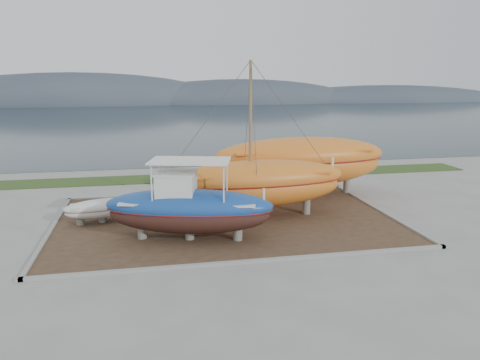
{
  "coord_description": "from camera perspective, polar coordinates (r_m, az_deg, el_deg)",
  "views": [
    {
      "loc": [
        -4.08,
        -20.24,
        7.74
      ],
      "look_at": [
        0.77,
        4.0,
        2.26
      ],
      "focal_mm": 35.0,
      "sensor_mm": 36.0,
      "label": 1
    }
  ],
  "objects": [
    {
      "name": "blue_caique",
      "position": [
        22.34,
        -6.26,
        -2.46
      ],
      "size": [
        8.43,
        4.43,
        3.88
      ],
      "primitive_type": null,
      "rotation": [
        0.0,
        0.0,
        -0.25
      ],
      "color": "#184697",
      "rests_on": "dirt_patch"
    },
    {
      "name": "orange_bare_hull",
      "position": [
        30.7,
        7.37,
        1.51
      ],
      "size": [
        11.56,
        3.67,
        3.77
      ],
      "primitive_type": null,
      "rotation": [
        0.0,
        0.0,
        0.02
      ],
      "color": "orange",
      "rests_on": "dirt_patch"
    },
    {
      "name": "sea",
      "position": [
        90.67,
        -8.76,
        7.46
      ],
      "size": [
        260.0,
        100.0,
        0.04
      ],
      "primitive_type": null,
      "color": "black",
      "rests_on": "ground"
    },
    {
      "name": "curb_frame",
      "position": [
        25.75,
        -1.69,
        -4.82
      ],
      "size": [
        18.6,
        12.6,
        0.15
      ],
      "primitive_type": null,
      "color": "gray",
      "rests_on": "ground"
    },
    {
      "name": "grass_strip",
      "position": [
        36.79,
        -4.69,
        0.38
      ],
      "size": [
        44.0,
        3.0,
        0.08
      ],
      "primitive_type": "cube",
      "color": "#284219",
      "rests_on": "ground"
    },
    {
      "name": "dirt_patch",
      "position": [
        25.77,
        -1.69,
        -4.92
      ],
      "size": [
        18.0,
        12.0,
        0.06
      ],
      "primitive_type": "cube",
      "color": "#422D1E",
      "rests_on": "ground"
    },
    {
      "name": "ground",
      "position": [
        22.06,
        0.08,
        -8.05
      ],
      "size": [
        140.0,
        140.0,
        0.0
      ],
      "primitive_type": "plane",
      "color": "gray",
      "rests_on": "ground"
    },
    {
      "name": "white_dinghy",
      "position": [
        26.3,
        -16.42,
        -3.63
      ],
      "size": [
        4.28,
        2.44,
        1.21
      ],
      "primitive_type": null,
      "rotation": [
        0.0,
        0.0,
        0.24
      ],
      "color": "silver",
      "rests_on": "dirt_patch"
    },
    {
      "name": "mountain_ridge",
      "position": [
        145.51,
        -9.82,
        9.27
      ],
      "size": [
        200.0,
        36.0,
        20.0
      ],
      "primitive_type": null,
      "color": "#333D49",
      "rests_on": "ground"
    },
    {
      "name": "orange_sailboat",
      "position": [
        25.33,
        2.36,
        4.73
      ],
      "size": [
        9.95,
        3.31,
        8.52
      ],
      "primitive_type": null,
      "rotation": [
        0.0,
        0.0,
        0.04
      ],
      "color": "orange",
      "rests_on": "dirt_patch"
    }
  ]
}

